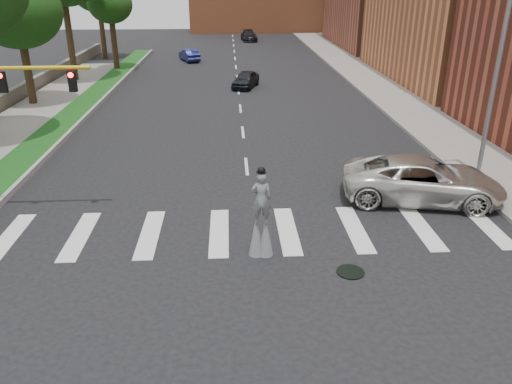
# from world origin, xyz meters

# --- Properties ---
(ground_plane) EXTENTS (160.00, 160.00, 0.00)m
(ground_plane) POSITION_xyz_m (0.00, 0.00, 0.00)
(ground_plane) COLOR black
(ground_plane) RESTS_ON ground
(grass_median) EXTENTS (2.00, 60.00, 0.25)m
(grass_median) POSITION_xyz_m (-11.50, 20.00, 0.12)
(grass_median) COLOR #134314
(grass_median) RESTS_ON ground
(median_curb) EXTENTS (0.20, 60.00, 0.28)m
(median_curb) POSITION_xyz_m (-10.45, 20.00, 0.14)
(median_curb) COLOR gray
(median_curb) RESTS_ON ground
(sidewalk_right) EXTENTS (5.00, 90.00, 0.18)m
(sidewalk_right) POSITION_xyz_m (12.50, 25.00, 0.09)
(sidewalk_right) COLOR gray
(sidewalk_right) RESTS_ON ground
(stone_wall) EXTENTS (0.50, 56.00, 1.10)m
(stone_wall) POSITION_xyz_m (-17.00, 22.00, 0.55)
(stone_wall) COLOR #5B564E
(stone_wall) RESTS_ON ground
(manhole) EXTENTS (0.90, 0.90, 0.04)m
(manhole) POSITION_xyz_m (3.00, -2.00, 0.02)
(manhole) COLOR black
(manhole) RESTS_ON ground
(streetlight) EXTENTS (2.05, 0.20, 9.00)m
(streetlight) POSITION_xyz_m (10.90, 6.00, 4.90)
(streetlight) COLOR slate
(streetlight) RESTS_ON ground
(stilt_performer) EXTENTS (0.84, 0.55, 3.22)m
(stilt_performer) POSITION_xyz_m (0.18, -0.69, 1.32)
(stilt_performer) COLOR black
(stilt_performer) RESTS_ON ground
(suv_crossing) EXTENTS (7.11, 4.29, 1.85)m
(suv_crossing) POSITION_xyz_m (7.29, 3.50, 0.92)
(suv_crossing) COLOR beige
(suv_crossing) RESTS_ON ground
(car_near) EXTENTS (2.83, 4.40, 1.39)m
(car_near) POSITION_xyz_m (0.66, 27.42, 0.70)
(car_near) COLOR black
(car_near) RESTS_ON ground
(car_mid) EXTENTS (2.75, 4.36, 1.36)m
(car_mid) POSITION_xyz_m (-5.16, 42.23, 0.68)
(car_mid) COLOR navy
(car_mid) RESTS_ON ground
(car_far) EXTENTS (2.48, 5.23, 1.47)m
(car_far) POSITION_xyz_m (2.33, 61.04, 0.74)
(car_far) COLOR black
(car_far) RESTS_ON ground
(tree_3) EXTENTS (6.05, 6.05, 9.20)m
(tree_3) POSITION_xyz_m (-15.33, 21.85, 6.59)
(tree_3) COLOR black
(tree_3) RESTS_ON ground
(tree_6) EXTENTS (4.28, 4.28, 8.15)m
(tree_6) POSITION_xyz_m (-12.11, 36.56, 6.24)
(tree_6) COLOR black
(tree_6) RESTS_ON ground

